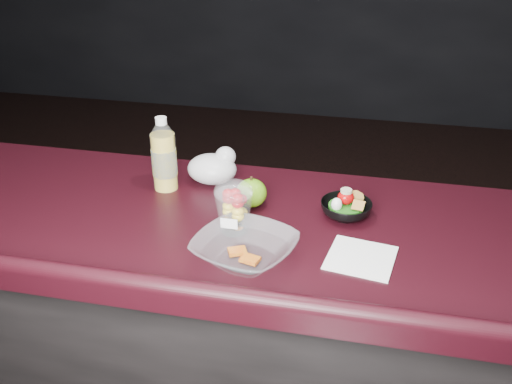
# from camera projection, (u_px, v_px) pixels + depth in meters

# --- Properties ---
(counter) EXTENTS (4.06, 0.71, 1.02)m
(counter) POSITION_uv_depth(u_px,v_px,m) (237.00, 358.00, 1.81)
(counter) COLOR black
(counter) RESTS_ON ground
(lemonade_bottle) EXTENTS (0.08, 0.08, 0.23)m
(lemonade_bottle) POSITION_uv_depth(u_px,v_px,m) (164.00, 159.00, 1.70)
(lemonade_bottle) COLOR gold
(lemonade_bottle) RESTS_ON counter
(fruit_cup) EXTENTS (0.10, 0.10, 0.15)m
(fruit_cup) POSITION_uv_depth(u_px,v_px,m) (234.00, 206.00, 1.49)
(fruit_cup) COLOR white
(fruit_cup) RESTS_ON counter
(green_apple) EXTENTS (0.09, 0.09, 0.09)m
(green_apple) POSITION_uv_depth(u_px,v_px,m) (251.00, 193.00, 1.63)
(green_apple) COLOR #4D890F
(green_apple) RESTS_ON counter
(plastic_bag) EXTENTS (0.15, 0.13, 0.11)m
(plastic_bag) POSITION_uv_depth(u_px,v_px,m) (214.00, 167.00, 1.76)
(plastic_bag) COLOR silver
(plastic_bag) RESTS_ON counter
(snack_bowl) EXTENTS (0.18, 0.18, 0.08)m
(snack_bowl) POSITION_uv_depth(u_px,v_px,m) (346.00, 208.00, 1.58)
(snack_bowl) COLOR black
(snack_bowl) RESTS_ON counter
(takeout_bowl) EXTENTS (0.30, 0.30, 0.06)m
(takeout_bowl) POSITION_uv_depth(u_px,v_px,m) (245.00, 249.00, 1.39)
(takeout_bowl) COLOR silver
(takeout_bowl) RESTS_ON counter
(paper_napkin) EXTENTS (0.18, 0.18, 0.00)m
(paper_napkin) POSITION_uv_depth(u_px,v_px,m) (361.00, 258.00, 1.41)
(paper_napkin) COLOR white
(paper_napkin) RESTS_ON counter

